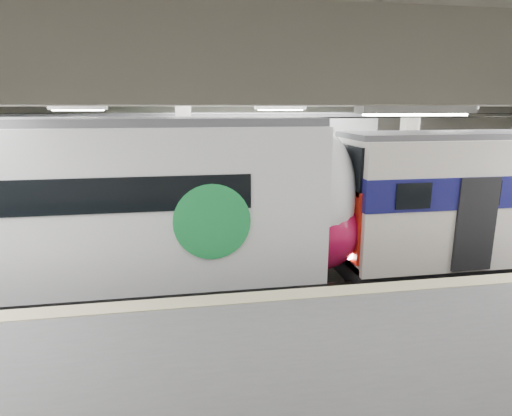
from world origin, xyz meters
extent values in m
cube|color=black|center=(0.00, 0.00, -0.05)|extent=(36.00, 24.00, 0.10)
cube|color=silver|center=(0.00, 0.00, 5.55)|extent=(36.00, 24.00, 0.20)
cube|color=beige|center=(0.00, 10.00, 2.75)|extent=(30.00, 0.10, 5.50)
cube|color=beige|center=(0.00, -3.25, 1.11)|extent=(30.00, 0.50, 0.02)
cube|color=beige|center=(-3.00, 3.00, 2.75)|extent=(0.50, 0.50, 5.50)
cube|color=beige|center=(5.00, 3.00, 2.75)|extent=(0.50, 0.50, 5.50)
cube|color=beige|center=(0.00, 0.00, 5.25)|extent=(30.00, 18.00, 0.50)
cube|color=#59544C|center=(0.00, 0.00, 0.08)|extent=(30.00, 1.52, 0.16)
cube|color=#59544C|center=(0.00, 5.50, 0.08)|extent=(30.00, 1.52, 0.16)
cylinder|color=black|center=(0.00, 0.00, 4.70)|extent=(30.00, 0.03, 0.03)
cylinder|color=black|center=(0.00, 5.50, 4.70)|extent=(30.00, 0.03, 0.03)
cube|color=white|center=(0.00, -2.00, 4.92)|extent=(26.00, 8.40, 0.12)
cube|color=white|center=(-6.19, 0.00, 2.51)|extent=(13.39, 2.99, 4.02)
ellipsoid|color=white|center=(0.50, 0.00, 2.51)|extent=(2.37, 2.93, 3.94)
ellipsoid|color=#AF0E3E|center=(0.62, 0.00, 1.62)|extent=(2.51, 2.99, 2.41)
cylinder|color=green|center=(-2.45, -1.52, 2.31)|extent=(1.85, 0.06, 1.85)
cube|color=#4C4C51|center=(-6.19, 0.00, 4.62)|extent=(13.39, 2.45, 0.20)
cube|color=black|center=(-6.19, 0.00, 0.35)|extent=(13.39, 2.09, 0.70)
cube|color=red|center=(1.46, 0.00, 1.80)|extent=(0.08, 2.36, 1.99)
cube|color=black|center=(1.46, 0.00, 3.32)|extent=(0.08, 2.22, 1.30)
cube|color=white|center=(-3.28, 5.50, 2.53)|extent=(15.01, 3.33, 4.06)
cube|color=green|center=(-3.28, 5.50, 3.06)|extent=(15.05, 3.39, 0.85)
cube|color=#4C4C51|center=(-3.28, 5.50, 4.66)|extent=(14.99, 2.80, 0.16)
cube|color=black|center=(-3.28, 5.50, 0.30)|extent=(15.00, 3.01, 0.60)
camera|label=1|loc=(-3.09, -11.39, 4.99)|focal=30.00mm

